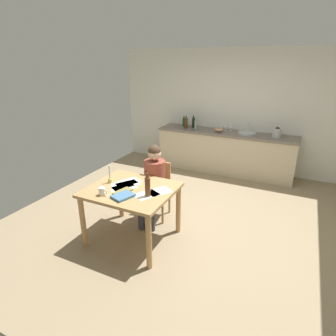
{
  "coord_description": "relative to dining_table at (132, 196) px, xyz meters",
  "views": [
    {
      "loc": [
        1.43,
        -3.59,
        2.35
      ],
      "look_at": [
        -0.25,
        -0.11,
        0.85
      ],
      "focal_mm": 29.88,
      "sensor_mm": 36.0,
      "label": 1
    }
  ],
  "objects": [
    {
      "name": "paper_bill",
      "position": [
        0.37,
        0.08,
        0.12
      ],
      "size": [
        0.34,
        0.36,
        0.0
      ],
      "primitive_type": "cube",
      "rotation": [
        0.0,
        0.0,
        -0.6
      ],
      "color": "white",
      "rests_on": "dining_table"
    },
    {
      "name": "wine_glass_by_kettle",
      "position": [
        0.39,
        3.2,
        0.35
      ],
      "size": [
        0.07,
        0.07,
        0.15
      ],
      "color": "silver",
      "rests_on": "kitchen_counter"
    },
    {
      "name": "bottle_vinegar",
      "position": [
        -0.46,
        3.0,
        0.36
      ],
      "size": [
        0.07,
        0.07,
        0.28
      ],
      "color": "#593319",
      "rests_on": "kitchen_counter"
    },
    {
      "name": "candlestick",
      "position": [
        -0.36,
        0.03,
        0.19
      ],
      "size": [
        0.06,
        0.06,
        0.25
      ],
      "color": "gold",
      "rests_on": "dining_table"
    },
    {
      "name": "wall_back",
      "position": [
        0.45,
        3.41,
        0.64
      ],
      "size": [
        5.2,
        0.12,
        2.6
      ],
      "primitive_type": "cube",
      "color": "silver",
      "rests_on": "ground"
    },
    {
      "name": "kitchen_counter",
      "position": [
        0.45,
        3.05,
        -0.21
      ],
      "size": [
        2.96,
        0.64,
        0.9
      ],
      "color": "beige",
      "rests_on": "ground"
    },
    {
      "name": "chair_at_table",
      "position": [
        -0.0,
        0.73,
        -0.17
      ],
      "size": [
        0.45,
        0.45,
        0.87
      ],
      "color": "tan",
      "rests_on": "ground"
    },
    {
      "name": "person_seated",
      "position": [
        0.01,
        0.58,
        0.02
      ],
      "size": [
        0.38,
        0.62,
        1.19
      ],
      "color": "brown",
      "rests_on": "ground"
    },
    {
      "name": "bottle_sauce",
      "position": [
        -0.21,
        2.97,
        0.35
      ],
      "size": [
        0.06,
        0.06,
        0.25
      ],
      "color": "#8C999E",
      "rests_on": "kitchen_counter"
    },
    {
      "name": "book_magazine",
      "position": [
        -0.03,
        -0.15,
        0.13
      ],
      "size": [
        0.18,
        0.27,
        0.02
      ],
      "primitive_type": "cube",
      "rotation": [
        0.0,
        0.0,
        -0.24
      ],
      "color": "olive",
      "rests_on": "dining_table"
    },
    {
      "name": "ground_plane",
      "position": [
        0.45,
        0.81,
        -0.68
      ],
      "size": [
        5.2,
        5.2,
        0.04
      ],
      "primitive_type": "cube",
      "color": "#937F60"
    },
    {
      "name": "paper_flyer",
      "position": [
        -0.16,
        -0.04,
        0.12
      ],
      "size": [
        0.35,
        0.36,
        0.0
      ],
      "primitive_type": "cube",
      "rotation": [
        0.0,
        0.0,
        0.64
      ],
      "color": "white",
      "rests_on": "dining_table"
    },
    {
      "name": "mixing_bowl",
      "position": [
        0.3,
        3.01,
        0.29
      ],
      "size": [
        0.19,
        0.19,
        0.09
      ],
      "primitive_type": "ellipsoid",
      "color": "tan",
      "rests_on": "kitchen_counter"
    },
    {
      "name": "bottle_wine_red",
      "position": [
        -0.33,
        3.12,
        0.36
      ],
      "size": [
        0.06,
        0.06,
        0.28
      ],
      "color": "black",
      "rests_on": "kitchen_counter"
    },
    {
      "name": "wine_glass_back_left",
      "position": [
        0.3,
        3.2,
        0.35
      ],
      "size": [
        0.07,
        0.07,
        0.15
      ],
      "color": "silver",
      "rests_on": "kitchen_counter"
    },
    {
      "name": "book_cookery",
      "position": [
        0.05,
        -0.26,
        0.13
      ],
      "size": [
        0.26,
        0.3,
        0.03
      ],
      "primitive_type": "cube",
      "rotation": [
        0.0,
        0.0,
        -0.34
      ],
      "color": "teal",
      "rests_on": "dining_table"
    },
    {
      "name": "paper_envelope",
      "position": [
        -0.14,
        0.16,
        0.12
      ],
      "size": [
        0.32,
        0.36,
        0.0
      ],
      "primitive_type": "cube",
      "rotation": [
        0.0,
        0.0,
        -0.48
      ],
      "color": "white",
      "rests_on": "dining_table"
    },
    {
      "name": "stovetop_kettle",
      "position": [
        1.47,
        3.05,
        0.34
      ],
      "size": [
        0.18,
        0.18,
        0.22
      ],
      "color": "#B7BABF",
      "rests_on": "kitchen_counter"
    },
    {
      "name": "wine_bottle_on_table",
      "position": [
        0.31,
        -0.09,
        0.25
      ],
      "size": [
        0.07,
        0.07,
        0.31
      ],
      "color": "#593319",
      "rests_on": "dining_table"
    },
    {
      "name": "wine_glass_near_sink",
      "position": [
        0.51,
        3.2,
        0.35
      ],
      "size": [
        0.07,
        0.07,
        0.15
      ],
      "color": "silver",
      "rests_on": "kitchen_counter"
    },
    {
      "name": "paper_notice",
      "position": [
        -0.1,
        -0.02,
        0.12
      ],
      "size": [
        0.33,
        0.36,
        0.0
      ],
      "primitive_type": "cube",
      "rotation": [
        0.0,
        0.0,
        -0.5
      ],
      "color": "white",
      "rests_on": "dining_table"
    },
    {
      "name": "coffee_mug",
      "position": [
        -0.22,
        -0.32,
        0.17
      ],
      "size": [
        0.12,
        0.08,
        0.1
      ],
      "color": "white",
      "rests_on": "dining_table"
    },
    {
      "name": "sink_unit",
      "position": [
        0.89,
        3.06,
        0.27
      ],
      "size": [
        0.36,
        0.36,
        0.24
      ],
      "color": "#B2B7BC",
      "rests_on": "kitchen_counter"
    },
    {
      "name": "paper_receipt",
      "position": [
        0.28,
        -0.07,
        0.12
      ],
      "size": [
        0.32,
        0.36,
        0.0
      ],
      "primitive_type": "cube",
      "rotation": [
        0.0,
        0.0,
        -0.46
      ],
      "color": "white",
      "rests_on": "dining_table"
    },
    {
      "name": "bottle_oil",
      "position": [
        -0.57,
        3.15,
        0.34
      ],
      "size": [
        0.07,
        0.07,
        0.24
      ],
      "color": "#194C23",
      "rests_on": "kitchen_counter"
    },
    {
      "name": "paper_letter",
      "position": [
        -0.12,
        0.09,
        0.12
      ],
      "size": [
        0.33,
        0.36,
        0.0
      ],
      "primitive_type": "cube",
      "rotation": [
        0.0,
        0.0,
        -0.55
      ],
      "color": "white",
      "rests_on": "dining_table"
    },
    {
      "name": "dining_table",
      "position": [
        0.0,
        0.0,
        0.0
      ],
      "size": [
        1.11,
        0.97,
        0.77
      ],
      "color": "tan",
      "rests_on": "ground"
    }
  ]
}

